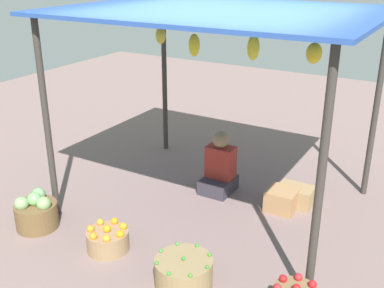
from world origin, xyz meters
The scene contains 8 objects.
ground_plane centered at (0.00, 0.00, 0.00)m, with size 14.00×14.00×0.00m, color #7D6561.
market_stall_structure centered at (0.01, 0.00, 2.08)m, with size 3.22×2.56×2.23m.
vendor_person centered at (-0.12, 0.30, 0.30)m, with size 0.36×0.44×0.78m.
basket_cabbages centered at (-1.42, -1.45, 0.17)m, with size 0.45×0.45×0.41m.
basket_oranges centered at (-0.49, -1.40, 0.11)m, with size 0.42×0.42×0.27m.
basket_green_chilies centered at (0.45, -1.50, 0.14)m, with size 0.52×0.52×0.31m.
wooden_crate_near_vendor centered at (0.82, 0.44, 0.11)m, with size 0.41×0.29×0.22m, color #9F7E54.
wooden_crate_stacked_rear centered at (0.72, 0.24, 0.12)m, with size 0.33×0.33×0.25m, color #AA7C4F.
Camera 1 is at (2.24, -4.40, 2.72)m, focal length 43.91 mm.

